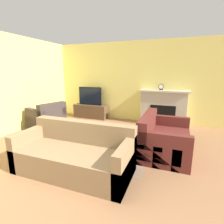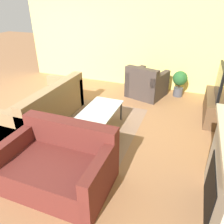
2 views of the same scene
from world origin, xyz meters
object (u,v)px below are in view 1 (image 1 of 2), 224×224
Objects in this scene: couch_loveseat at (163,140)px; armchair_by_window at (47,119)px; couch_sectional at (75,155)px; potted_plant at (56,110)px; coffee_table at (101,128)px; mantel_clock at (161,87)px; tv at (90,96)px.

armchair_by_window is (-3.41, 0.43, 0.01)m from couch_loveseat.
potted_plant is at bearing 133.39° from couch_sectional.
potted_plant is (-2.35, 2.49, 0.12)m from couch_sectional.
armchair_by_window reaches higher than coffee_table.
armchair_by_window is 5.55× the size of mantel_clock.
coffee_table is (1.98, -0.47, 0.10)m from armchair_by_window.
couch_sectional and armchair_by_window have the same top height.
mantel_clock is at bearing 134.04° from armchair_by_window.
armchair_by_window is at bearing -151.73° from mantel_clock.
potted_plant is (-2.29, 1.27, 0.01)m from coffee_table.
couch_loveseat is 7.55× the size of mantel_clock.
potted_plant is (-3.72, 1.23, 0.12)m from couch_loveseat.
mantel_clock is (1.08, 3.37, 0.94)m from couch_sectional.
tv reaches higher than potted_plant.
mantel_clock is at bearing 14.37° from potted_plant.
tv is 0.62× the size of couch_loveseat.
tv is 2.54m from mantel_clock.
potted_plant is 3.64m from mantel_clock.
couch_sectional is 3.43m from potted_plant.
couch_sectional is at bearing -66.66° from tv.
couch_sectional is 1.39× the size of couch_loveseat.
couch_loveseat is (2.79, -2.05, -0.54)m from tv.
couch_sectional is at bearing 132.57° from couch_loveseat.
couch_sectional is 3.66m from mantel_clock.
armchair_by_window is (-2.04, 1.69, 0.01)m from couch_sectional.
coffee_table is at bearing 92.38° from armchair_by_window.
couch_loveseat is 2.33m from mantel_clock.
couch_loveseat is 3.44m from armchair_by_window.
mantel_clock is at bearing 62.07° from coffee_table.
tv is at bearing -178.54° from mantel_clock.
couch_loveseat is 1.36× the size of armchair_by_window.
mantel_clock reaches higher than coffee_table.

